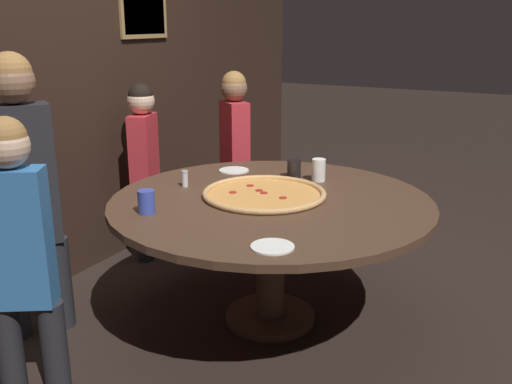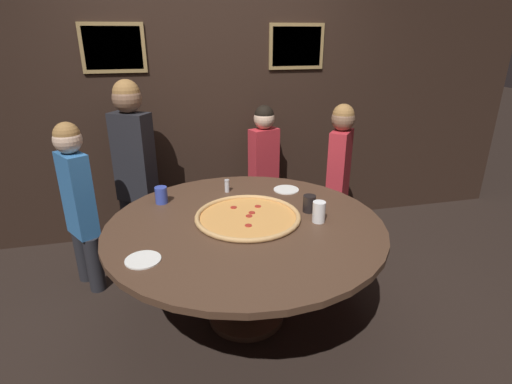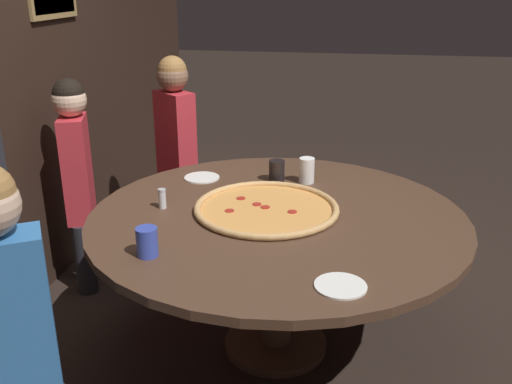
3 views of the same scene
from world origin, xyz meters
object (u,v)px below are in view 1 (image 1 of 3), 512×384
Objects in this scene: dining_table at (271,218)px; diner_far_left at (144,161)px; giant_pizza at (264,194)px; condiment_shaker at (185,179)px; drink_cup_far_left at (146,202)px; drink_cup_far_right at (294,169)px; white_plate_left_side at (272,247)px; drink_cup_centre_back at (319,170)px; diner_side_left at (24,182)px; white_plate_beside_cup at (234,170)px; diner_centre_back at (235,147)px; diner_side_right at (19,244)px.

diner_far_left is (0.44, 1.23, 0.09)m from dining_table.
giant_pizza is 7.13× the size of condiment_shaker.
drink_cup_far_left is 1.04m from drink_cup_far_right.
drink_cup_far_left is 1.23m from diner_far_left.
drink_cup_far_right reaches higher than white_plate_left_side.
drink_cup_centre_back is 1.67m from diner_side_left.
giant_pizza is (0.03, 0.06, 0.13)m from dining_table.
giant_pizza is at bearing 160.78° from drink_cup_centre_back.
dining_table is 0.71m from white_plate_left_side.
drink_cup_centre_back is at bearing 11.63° from white_plate_left_side.
white_plate_beside_cup is at bearing 94.21° from drink_cup_far_right.
diner_centre_back reaches higher than diner_far_left.
diner_side_left is at bearing 123.16° from dining_table.
drink_cup_far_left is (-0.54, 0.39, 0.05)m from giant_pizza.
drink_cup_centre_back is at bearing 7.24° from diner_centre_back.
drink_cup_far_left is 0.64m from diner_side_right.
diner_side_right is (-1.53, 0.20, -0.00)m from white_plate_beside_cup.
condiment_shaker is (-0.45, 0.07, 0.05)m from white_plate_beside_cup.
giant_pizza is 0.45× the size of diner_side_left.
giant_pizza is 0.53× the size of diner_side_right.
diner_side_right is at bearing 153.66° from drink_cup_centre_back.
diner_side_right is (-1.57, 0.78, -0.07)m from drink_cup_centre_back.
diner_centre_back is (1.04, 0.26, -0.04)m from condiment_shaker.
diner_centre_back is (1.64, 1.13, 0.01)m from white_plate_left_side.
giant_pizza is at bearing 29.74° from white_plate_left_side.
drink_cup_far_right is 0.09× the size of diner_centre_back.
diner_side_left is at bearing 93.57° from white_plate_left_side.
diner_side_right is at bearing 173.21° from condiment_shaker.
drink_cup_centre_back is at bearing -88.70° from drink_cup_far_right.
dining_table is 0.50m from drink_cup_centre_back.
condiment_shaker is at bearing 92.29° from dining_table.
diner_centre_back is at bearing 34.58° from white_plate_left_side.
drink_cup_far_right is 0.93m from diner_centre_back.
giant_pizza is at bearing 62.70° from dining_table.
giant_pizza is 0.43m from drink_cup_far_right.
white_plate_beside_cup is (0.94, 0.03, -0.06)m from drink_cup_far_left.
diner_side_left is 1.21× the size of diner_far_left.
white_plate_beside_cup is 0.68m from diner_centre_back.
diner_far_left reaches higher than drink_cup_centre_back.
diner_centre_back is at bearing 14.07° from condiment_shaker.
diner_far_left reaches higher than white_plate_left_side.
diner_side_right is at bearing 115.81° from white_plate_left_side.
drink_cup_far_right reaches higher than white_plate_beside_cup.
diner_side_right is at bearing 158.54° from drink_cup_far_right.
drink_cup_far_left is at bearing -37.88° from diner_centre_back.
diner_side_left is at bearing 142.17° from condiment_shaker.
diner_side_left is at bearing -75.90° from diner_side_right.
diner_side_left is at bearing -13.12° from diner_far_left.
diner_side_left is (-0.74, 1.03, 0.12)m from giant_pizza.
drink_cup_centre_back is 1.11m from drink_cup_far_left.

